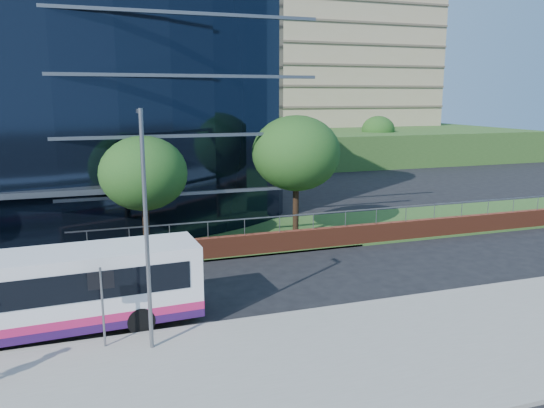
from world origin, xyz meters
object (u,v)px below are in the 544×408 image
object	(u,v)px
tree_far_c	(144,173)
tree_dist_f	(378,130)
street_sign	(102,290)
tree_far_d	(296,153)
city_bus	(45,293)
streetlight_east	(146,224)
tree_dist_e	(266,131)

from	to	relation	value
tree_far_c	tree_dist_f	distance (m)	46.67
street_sign	tree_far_d	distance (m)	16.61
tree_far_c	street_sign	bearing A→B (deg)	-103.29
street_sign	tree_dist_f	size ratio (longest dim) A/B	0.46
tree_far_c	tree_dist_f	world-z (taller)	tree_far_c
tree_far_d	city_bus	distance (m)	16.94
tree_far_c	streetlight_east	bearing A→B (deg)	-95.11
tree_dist_e	tree_dist_f	bearing A→B (deg)	7.13
tree_far_c	tree_dist_e	distance (m)	35.36
tree_dist_e	streetlight_east	world-z (taller)	streetlight_east
tree_dist_e	street_sign	bearing A→B (deg)	-115.12
street_sign	tree_dist_f	xyz separation A→B (m)	(35.50, 43.59, 2.06)
tree_far_c	city_bus	xyz separation A→B (m)	(-4.42, -8.69, -2.92)
city_bus	street_sign	bearing A→B (deg)	-47.49
street_sign	tree_dist_e	distance (m)	45.99
tree_far_c	tree_dist_e	xyz separation A→B (m)	(17.00, 31.00, 0.00)
street_sign	tree_dist_e	world-z (taller)	tree_dist_e
tree_dist_f	streetlight_east	distance (m)	55.74
tree_far_d	city_bus	size ratio (longest dim) A/B	0.65
tree_dist_e	city_bus	bearing A→B (deg)	-118.35
tree_far_c	tree_far_d	size ratio (longest dim) A/B	0.87
street_sign	streetlight_east	world-z (taller)	streetlight_east
tree_far_d	city_bus	world-z (taller)	tree_far_d
street_sign	streetlight_east	size ratio (longest dim) A/B	0.35
tree_dist_f	street_sign	bearing A→B (deg)	-129.16
street_sign	tree_far_c	xyz separation A→B (m)	(2.50, 10.59, 2.39)
city_bus	tree_dist_f	bearing A→B (deg)	45.19
tree_far_d	tree_dist_f	world-z (taller)	tree_far_d
street_sign	city_bus	size ratio (longest dim) A/B	0.25
tree_dist_e	city_bus	world-z (taller)	tree_dist_e
street_sign	tree_far_c	bearing A→B (deg)	76.71
street_sign	tree_far_d	xyz separation A→B (m)	(11.50, 11.59, 3.04)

